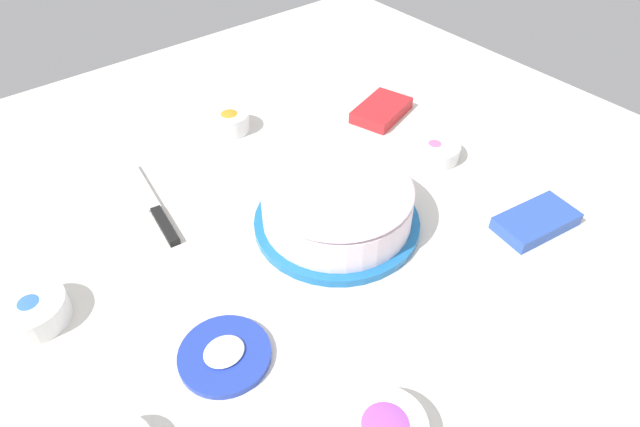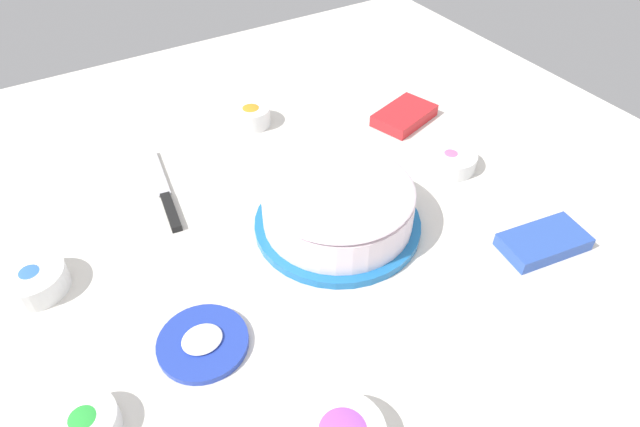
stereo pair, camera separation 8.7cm
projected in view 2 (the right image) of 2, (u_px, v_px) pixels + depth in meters
name	position (u px, v px, depth m)	size (l,w,h in m)	color
ground_plane	(311.00, 231.00, 0.89)	(1.54, 1.54, 0.00)	silver
frosted_cake	(338.00, 206.00, 0.87)	(0.27, 0.27, 0.09)	#1E6BB2
frosting_tub_lid	(203.00, 342.00, 0.73)	(0.12, 0.12, 0.02)	#233DAD
spreading_knife	(165.00, 195.00, 0.95)	(0.05, 0.24, 0.01)	silver
sprinkle_bowl_pink	(450.00, 159.00, 1.01)	(0.10, 0.10, 0.03)	white
sprinkle_bowl_blue	(33.00, 279.00, 0.79)	(0.10, 0.10, 0.04)	white
sprinkle_bowl_orange	(251.00, 115.00, 1.12)	(0.08, 0.08, 0.04)	white
sprinkle_bowl_green	(85.00, 424.00, 0.63)	(0.08, 0.08, 0.03)	white
candy_box_lower	(404.00, 115.00, 1.13)	(0.13, 0.08, 0.02)	red
candy_box_upper	(543.00, 242.00, 0.86)	(0.14, 0.07, 0.02)	#2D51B2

